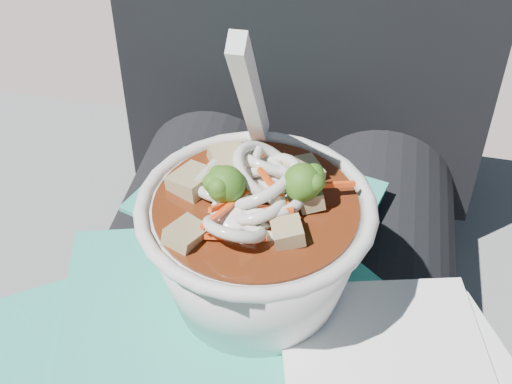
% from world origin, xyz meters
% --- Properties ---
extents(lap, '(0.30, 0.48, 0.14)m').
position_xyz_m(lap, '(0.00, 0.00, 0.51)').
color(lap, black).
rests_on(lap, stone_ledge).
extents(person_body, '(0.34, 0.94, 0.98)m').
position_xyz_m(person_body, '(0.00, 0.09, 0.54)').
color(person_body, black).
rests_on(person_body, ground).
extents(plastic_bag, '(0.32, 0.37, 0.02)m').
position_xyz_m(plastic_bag, '(-0.03, -0.02, 0.59)').
color(plastic_bag, teal).
rests_on(plastic_bag, lap).
extents(napkins, '(0.18, 0.16, 0.01)m').
position_xyz_m(napkins, '(0.10, -0.05, 0.60)').
color(napkins, white).
rests_on(napkins, plastic_bag).
extents(udon_bowl, '(0.15, 0.15, 0.19)m').
position_xyz_m(udon_bowl, '(0.00, 0.00, 0.65)').
color(udon_bowl, silver).
rests_on(udon_bowl, plastic_bag).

